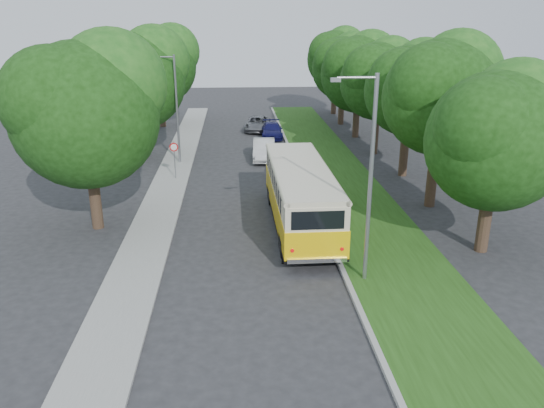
{
  "coord_description": "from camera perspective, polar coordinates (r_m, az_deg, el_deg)",
  "views": [
    {
      "loc": [
        -0.63,
        -20.88,
        9.78
      ],
      "look_at": [
        1.02,
        2.64,
        1.5
      ],
      "focal_mm": 35.0,
      "sensor_mm": 36.0,
      "label": 1
    }
  ],
  "objects": [
    {
      "name": "ground",
      "position": [
        23.06,
        -2.08,
        -5.75
      ],
      "size": [
        120.0,
        120.0,
        0.0
      ],
      "primitive_type": "plane",
      "color": "#27272A",
      "rests_on": "ground"
    },
    {
      "name": "car_silver",
      "position": [
        33.4,
        1.3,
        3.53
      ],
      "size": [
        1.62,
        3.96,
        1.34
      ],
      "primitive_type": "imported",
      "rotation": [
        0.0,
        0.0,
        -0.01
      ],
      "color": "silver",
      "rests_on": "ground"
    },
    {
      "name": "grass_verge",
      "position": [
        28.41,
        9.63,
        -0.92
      ],
      "size": [
        4.5,
        70.0,
        0.13
      ],
      "primitive_type": "cube",
      "color": "#214612",
      "rests_on": "ground"
    },
    {
      "name": "vintage_bus",
      "position": [
        25.79,
        3.06,
        0.77
      ],
      "size": [
        2.82,
        10.61,
        3.14
      ],
      "primitive_type": null,
      "rotation": [
        0.0,
        0.0,
        0.01
      ],
      "color": "yellow",
      "rests_on": "ground"
    },
    {
      "name": "treeline",
      "position": [
        39.24,
        1.57,
        13.71
      ],
      "size": [
        24.27,
        41.91,
        9.46
      ],
      "color": "#332319",
      "rests_on": "ground"
    },
    {
      "name": "car_grey",
      "position": [
        49.17,
        -1.57,
        8.63
      ],
      "size": [
        2.75,
        4.85,
        1.28
      ],
      "primitive_type": "imported",
      "rotation": [
        0.0,
        0.0,
        -0.14
      ],
      "color": "slate",
      "rests_on": "ground"
    },
    {
      "name": "lamppost_near",
      "position": [
        19.76,
        10.33,
        3.14
      ],
      "size": [
        1.71,
        0.16,
        8.0
      ],
      "color": "gray",
      "rests_on": "ground"
    },
    {
      "name": "car_blue",
      "position": [
        46.24,
        -0.01,
        7.94
      ],
      "size": [
        1.92,
        4.39,
        1.25
      ],
      "primitive_type": "imported",
      "rotation": [
        0.0,
        0.0,
        -0.04
      ],
      "color": "#121251",
      "rests_on": "ground"
    },
    {
      "name": "lamppost_far",
      "position": [
        37.53,
        -10.36,
        10.36
      ],
      "size": [
        1.71,
        0.16,
        7.5
      ],
      "color": "gray",
      "rests_on": "ground"
    },
    {
      "name": "curb",
      "position": [
        27.96,
        4.94,
        -1.03
      ],
      "size": [
        0.2,
        70.0,
        0.15
      ],
      "primitive_type": "cube",
      "color": "gray",
      "rests_on": "ground"
    },
    {
      "name": "warning_sign",
      "position": [
        34.05,
        -10.47,
        5.32
      ],
      "size": [
        0.56,
        0.1,
        2.5
      ],
      "color": "gray",
      "rests_on": "ground"
    },
    {
      "name": "car_white",
      "position": [
        38.84,
        -0.87,
        5.88
      ],
      "size": [
        1.79,
        4.51,
        1.46
      ],
      "primitive_type": "imported",
      "rotation": [
        0.0,
        0.0,
        -0.06
      ],
      "color": "silver",
      "rests_on": "ground"
    },
    {
      "name": "sidewalk",
      "position": [
        27.95,
        -12.34,
        -1.46
      ],
      "size": [
        2.2,
        70.0,
        0.12
      ],
      "primitive_type": "cube",
      "color": "gray",
      "rests_on": "ground"
    }
  ]
}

